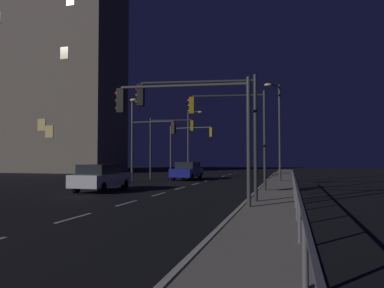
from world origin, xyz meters
TOP-DOWN VIEW (x-y plane):
  - ground_plane at (0.00, 17.50)m, footprint 112.00×112.00m
  - sidewalk_right at (6.11, 17.50)m, footprint 2.03×77.00m
  - lane_markings_center at (0.00, 21.00)m, footprint 0.14×50.00m
  - lane_edge_line at (4.84, 22.50)m, footprint 0.14×53.00m
  - car at (-3.85, 17.75)m, footprint 1.83×4.41m
  - car_oncoming at (-1.94, 29.52)m, footprint 1.92×4.44m
  - traffic_light_far_center at (2.89, 11.90)m, footprint 5.30×0.74m
  - traffic_light_far_right at (-3.81, 30.15)m, footprint 4.12×0.79m
  - traffic_light_near_right at (3.57, 18.98)m, footprint 4.40×0.79m
  - traffic_light_mid_left at (-3.84, 25.79)m, footprint 3.85×0.39m
  - traffic_light_overhead_east at (3.11, 13.61)m, footprint 5.23×0.94m
  - traffic_light_mid_right at (-3.58, 36.12)m, footprint 4.94×0.83m
  - street_lamp_median at (5.88, 27.77)m, footprint 1.18×1.76m
  - street_lamp_across_street at (-5.60, 26.02)m, footprint 1.34×2.24m
  - street_lamp_mid_block at (-5.26, 42.80)m, footprint 2.03×0.76m
  - barrier_fence at (6.98, 10.96)m, footprint 0.09×26.01m
  - building_distant at (-25.06, 42.01)m, footprint 19.45×8.58m

SIDE VIEW (x-z plane):
  - ground_plane at x=0.00m, z-range 0.00..0.00m
  - lane_edge_line at x=4.84m, z-range 0.00..0.01m
  - lane_markings_center at x=0.00m, z-range 0.00..0.01m
  - sidewalk_right at x=6.11m, z-range 0.00..0.14m
  - car at x=-3.85m, z-range 0.04..1.61m
  - car_oncoming at x=-1.94m, z-range 0.04..1.61m
  - barrier_fence at x=6.98m, z-range 0.39..1.37m
  - traffic_light_mid_left at x=-3.84m, z-range 1.04..6.09m
  - traffic_light_far_center at x=2.89m, z-range 1.21..6.06m
  - traffic_light_mid_right at x=-3.58m, z-range 1.15..6.53m
  - traffic_light_far_right at x=-3.81m, z-range 1.15..6.76m
  - traffic_light_overhead_east at x=3.11m, z-range 1.30..6.63m
  - street_lamp_across_street at x=-5.60m, z-range 0.76..7.41m
  - traffic_light_near_right at x=3.57m, z-range 1.30..6.89m
  - street_lamp_mid_block at x=-5.26m, z-range 0.76..8.59m
  - street_lamp_median at x=5.88m, z-range 0.89..8.46m
  - building_distant at x=-25.06m, z-range 0.00..28.71m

